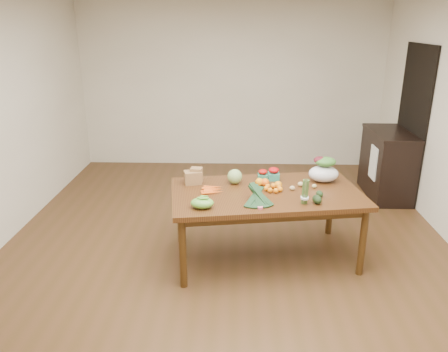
{
  "coord_description": "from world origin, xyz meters",
  "views": [
    {
      "loc": [
        0.1,
        -4.31,
        2.38
      ],
      "look_at": [
        -0.03,
        0.0,
        0.84
      ],
      "focal_mm": 35.0,
      "sensor_mm": 36.0,
      "label": 1
    }
  ],
  "objects_px": {
    "dining_table": "(265,225)",
    "paper_bag": "(193,176)",
    "cabinet": "(387,164)",
    "kale_bunch": "(258,197)",
    "salad_bag": "(324,171)",
    "mandarin_cluster": "(273,187)",
    "cabbage": "(235,177)",
    "asparagus_bundle": "(305,192)"
  },
  "relations": [
    {
      "from": "paper_bag",
      "to": "dining_table",
      "type": "bearing_deg",
      "value": -14.37
    },
    {
      "from": "dining_table",
      "to": "cabinet",
      "type": "xyz_separation_m",
      "value": [
        1.82,
        1.8,
        0.1
      ]
    },
    {
      "from": "salad_bag",
      "to": "paper_bag",
      "type": "bearing_deg",
      "value": -175.53
    },
    {
      "from": "cabinet",
      "to": "kale_bunch",
      "type": "height_order",
      "value": "cabinet"
    },
    {
      "from": "mandarin_cluster",
      "to": "salad_bag",
      "type": "height_order",
      "value": "salad_bag"
    },
    {
      "from": "cabinet",
      "to": "kale_bunch",
      "type": "xyz_separation_m",
      "value": [
        -1.91,
        -2.14,
        0.36
      ]
    },
    {
      "from": "cabinet",
      "to": "asparagus_bundle",
      "type": "distance_m",
      "value": 2.61
    },
    {
      "from": "paper_bag",
      "to": "mandarin_cluster",
      "type": "xyz_separation_m",
      "value": [
        0.83,
        -0.18,
        -0.04
      ]
    },
    {
      "from": "kale_bunch",
      "to": "asparagus_bundle",
      "type": "distance_m",
      "value": 0.44
    },
    {
      "from": "cabbage",
      "to": "asparagus_bundle",
      "type": "bearing_deg",
      "value": -38.73
    },
    {
      "from": "mandarin_cluster",
      "to": "salad_bag",
      "type": "xyz_separation_m",
      "value": [
        0.55,
        0.29,
        0.08
      ]
    },
    {
      "from": "cabinet",
      "to": "paper_bag",
      "type": "bearing_deg",
      "value": -148.12
    },
    {
      "from": "dining_table",
      "to": "paper_bag",
      "type": "bearing_deg",
      "value": 156.82
    },
    {
      "from": "cabinet",
      "to": "mandarin_cluster",
      "type": "bearing_deg",
      "value": -134.42
    },
    {
      "from": "paper_bag",
      "to": "kale_bunch",
      "type": "relative_size",
      "value": 0.59
    },
    {
      "from": "cabinet",
      "to": "paper_bag",
      "type": "xyz_separation_m",
      "value": [
        -2.58,
        -1.6,
        0.36
      ]
    },
    {
      "from": "dining_table",
      "to": "salad_bag",
      "type": "bearing_deg",
      "value": 17.09
    },
    {
      "from": "kale_bunch",
      "to": "cabbage",
      "type": "bearing_deg",
      "value": 103.27
    },
    {
      "from": "dining_table",
      "to": "paper_bag",
      "type": "height_order",
      "value": "paper_bag"
    },
    {
      "from": "dining_table",
      "to": "salad_bag",
      "type": "height_order",
      "value": "salad_bag"
    },
    {
      "from": "cabbage",
      "to": "salad_bag",
      "type": "distance_m",
      "value": 0.95
    },
    {
      "from": "mandarin_cluster",
      "to": "cabbage",
      "type": "bearing_deg",
      "value": 153.23
    },
    {
      "from": "cabinet",
      "to": "cabbage",
      "type": "bearing_deg",
      "value": -143.45
    },
    {
      "from": "dining_table",
      "to": "kale_bunch",
      "type": "distance_m",
      "value": 0.58
    },
    {
      "from": "kale_bunch",
      "to": "salad_bag",
      "type": "xyz_separation_m",
      "value": [
        0.72,
        0.64,
        0.04
      ]
    },
    {
      "from": "asparagus_bundle",
      "to": "salad_bag",
      "type": "relative_size",
      "value": 0.79
    },
    {
      "from": "cabinet",
      "to": "mandarin_cluster",
      "type": "height_order",
      "value": "cabinet"
    },
    {
      "from": "cabbage",
      "to": "paper_bag",
      "type": "bearing_deg",
      "value": -177.65
    },
    {
      "from": "dining_table",
      "to": "mandarin_cluster",
      "type": "xyz_separation_m",
      "value": [
        0.07,
        0.02,
        0.42
      ]
    },
    {
      "from": "dining_table",
      "to": "kale_bunch",
      "type": "height_order",
      "value": "kale_bunch"
    },
    {
      "from": "cabinet",
      "to": "paper_bag",
      "type": "distance_m",
      "value": 3.06
    },
    {
      "from": "salad_bag",
      "to": "cabbage",
      "type": "bearing_deg",
      "value": -174.54
    },
    {
      "from": "asparagus_bundle",
      "to": "dining_table",
      "type": "bearing_deg",
      "value": 128.17
    },
    {
      "from": "kale_bunch",
      "to": "asparagus_bundle",
      "type": "xyz_separation_m",
      "value": [
        0.44,
        0.02,
        0.05
      ]
    },
    {
      "from": "dining_table",
      "to": "cabinet",
      "type": "height_order",
      "value": "cabinet"
    },
    {
      "from": "dining_table",
      "to": "cabbage",
      "type": "height_order",
      "value": "cabbage"
    },
    {
      "from": "paper_bag",
      "to": "salad_bag",
      "type": "bearing_deg",
      "value": 4.47
    },
    {
      "from": "paper_bag",
      "to": "kale_bunch",
      "type": "distance_m",
      "value": 0.85
    },
    {
      "from": "dining_table",
      "to": "mandarin_cluster",
      "type": "bearing_deg",
      "value": 3.54
    },
    {
      "from": "cabinet",
      "to": "salad_bag",
      "type": "distance_m",
      "value": 1.95
    },
    {
      "from": "cabinet",
      "to": "dining_table",
      "type": "bearing_deg",
      "value": -135.3
    },
    {
      "from": "asparagus_bundle",
      "to": "kale_bunch",
      "type": "bearing_deg",
      "value": 174.31
    }
  ]
}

